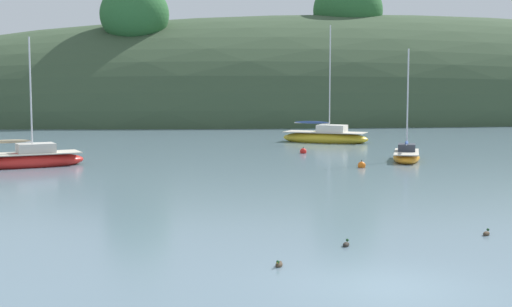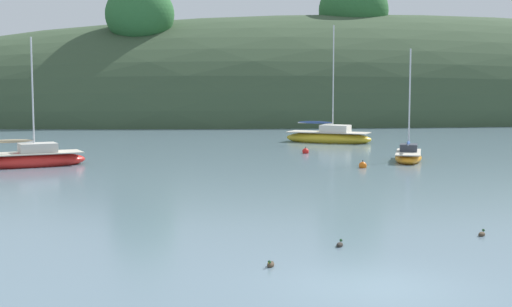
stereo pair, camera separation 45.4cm
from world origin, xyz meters
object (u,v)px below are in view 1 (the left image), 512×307
sailboat_cream_ketch (326,137)px  duck_lone_right (346,244)px  mooring_buoy_inner (303,151)px  sailboat_navy_dinghy (28,160)px  mooring_buoy_outer (362,165)px  duck_straggler (486,234)px  sailboat_white_near (406,156)px  duck_lone_left (279,264)px

sailboat_cream_ketch → duck_lone_right: sailboat_cream_ketch is taller
mooring_buoy_inner → duck_lone_right: bearing=-99.8°
sailboat_navy_dinghy → mooring_buoy_outer: 18.87m
duck_straggler → duck_lone_right: size_ratio=0.92×
sailboat_navy_dinghy → mooring_buoy_outer: size_ratio=13.94×
duck_straggler → mooring_buoy_inner: bearing=90.2°
mooring_buoy_inner → duck_lone_right: mooring_buoy_inner is taller
mooring_buoy_inner → duck_straggler: 26.36m
mooring_buoy_outer → duck_lone_right: (-6.19, -18.75, -0.07)m
mooring_buoy_outer → sailboat_white_near: bearing=38.4°
sailboat_cream_ketch → duck_straggler: sailboat_cream_ketch is taller
sailboat_white_near → sailboat_navy_dinghy: bearing=178.8°
sailboat_cream_ketch → sailboat_navy_dinghy: size_ratio=1.24×
sailboat_navy_dinghy → duck_lone_right: bearing=-60.8°
sailboat_navy_dinghy → duck_lone_left: sailboat_navy_dinghy is taller
duck_lone_right → duck_lone_left: same height
mooring_buoy_outer → duck_lone_right: 19.75m
mooring_buoy_outer → duck_straggler: size_ratio=1.47×
sailboat_white_near → duck_lone_right: 23.85m
sailboat_white_near → sailboat_cream_ketch: bearing=96.6°
sailboat_cream_ketch → duck_straggler: size_ratio=25.40×
sailboat_navy_dinghy → mooring_buoy_outer: bearing=-10.4°
duck_lone_left → sailboat_navy_dinghy: bearing=112.4°
sailboat_cream_ketch → sailboat_white_near: sailboat_cream_ketch is taller
sailboat_navy_dinghy → mooring_buoy_inner: 17.80m
duck_straggler → duck_lone_left: (-7.20, -2.84, 0.00)m
sailboat_white_near → mooring_buoy_outer: sailboat_white_near is taller
sailboat_cream_ketch → duck_lone_right: (-8.32, -35.34, -0.37)m
sailboat_navy_dinghy → sailboat_white_near: bearing=-1.2°
duck_straggler → duck_lone_right: same height
sailboat_white_near → duck_lone_left: (-12.30, -23.72, -0.27)m
mooring_buoy_outer → duck_lone_left: bearing=-112.5°
sailboat_navy_dinghy → sailboat_white_near: sailboat_navy_dinghy is taller
mooring_buoy_inner → duck_lone_left: size_ratio=1.31×
duck_lone_right → sailboat_white_near: bearing=65.5°
sailboat_cream_ketch → mooring_buoy_inner: sailboat_cream_ketch is taller
mooring_buoy_outer → duck_straggler: 17.99m
mooring_buoy_outer → duck_lone_left: mooring_buoy_outer is taller
sailboat_cream_ketch → mooring_buoy_outer: bearing=-97.3°
sailboat_white_near → mooring_buoy_outer: (-3.71, -2.95, -0.20)m
duck_straggler → duck_lone_left: bearing=-158.5°
sailboat_white_near → mooring_buoy_outer: size_ratio=12.82×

